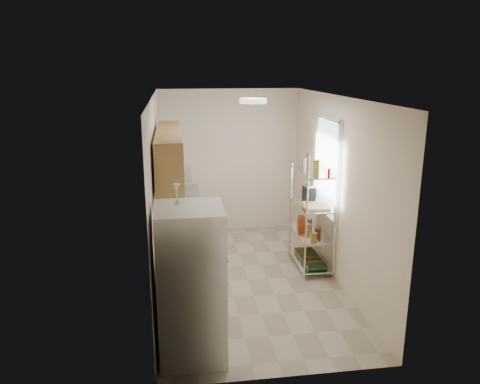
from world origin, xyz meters
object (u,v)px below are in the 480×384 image
object	(u,v)px
refrigerator	(191,284)
frying_pan_large	(175,208)
espresso_machine	(309,193)
rice_cooker	(181,213)
cutting_board	(315,206)

from	to	relation	value
refrigerator	frying_pan_large	size ratio (longest dim) A/B	7.02
frying_pan_large	espresso_machine	bearing A→B (deg)	-16.12
rice_cooker	cutting_board	xyz separation A→B (m)	(1.93, -0.07, 0.03)
rice_cooker	frying_pan_large	bearing A→B (deg)	98.98
frying_pan_large	espresso_machine	distance (m)	2.02
rice_cooker	espresso_machine	distance (m)	1.94
frying_pan_large	cutting_board	bearing A→B (deg)	-24.56
refrigerator	cutting_board	world-z (taller)	refrigerator
frying_pan_large	espresso_machine	size ratio (longest dim) A/B	0.95
rice_cooker	espresso_machine	xyz separation A→B (m)	(1.92, 0.24, 0.14)
frying_pan_large	cutting_board	size ratio (longest dim) A/B	0.56
refrigerator	frying_pan_large	world-z (taller)	refrigerator
cutting_board	espresso_machine	bearing A→B (deg)	92.18
refrigerator	espresso_machine	world-z (taller)	refrigerator
refrigerator	espresso_machine	size ratio (longest dim) A/B	6.68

